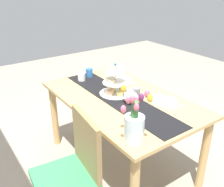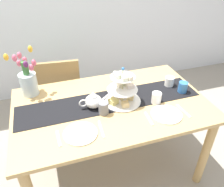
{
  "view_description": "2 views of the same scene",
  "coord_description": "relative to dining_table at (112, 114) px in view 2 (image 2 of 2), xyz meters",
  "views": [
    {
      "loc": [
        -1.72,
        1.31,
        1.79
      ],
      "look_at": [
        0.05,
        0.06,
        0.79
      ],
      "focal_mm": 41.2,
      "sensor_mm": 36.0,
      "label": 1
    },
    {
      "loc": [
        -0.45,
        -1.39,
        1.83
      ],
      "look_at": [
        0.01,
        0.01,
        0.85
      ],
      "focal_mm": 36.45,
      "sensor_mm": 36.0,
      "label": 2
    }
  ],
  "objects": [
    {
      "name": "ground_plane",
      "position": [
        0.0,
        0.0,
        -0.65
      ],
      "size": [
        8.0,
        8.0,
        0.0
      ],
      "primitive_type": "plane",
      "color": "gray"
    },
    {
      "name": "dining_table",
      "position": [
        0.0,
        0.0,
        0.0
      ],
      "size": [
        1.53,
        0.93,
        0.76
      ],
      "color": "tan",
      "rests_on": "ground_plane"
    },
    {
      "name": "chair_left",
      "position": [
        -0.35,
        0.69,
        -0.15
      ],
      "size": [
        0.46,
        0.46,
        0.91
      ],
      "color": "olive",
      "rests_on": "ground_plane"
    },
    {
      "name": "table_runner",
      "position": [
        0.0,
        0.03,
        0.11
      ],
      "size": [
        1.48,
        0.3,
        0.0
      ],
      "primitive_type": "cube",
      "color": "black",
      "rests_on": "dining_table"
    },
    {
      "name": "tiered_cake_stand",
      "position": [
        0.09,
        -0.0,
        0.21
      ],
      "size": [
        0.3,
        0.3,
        0.3
      ],
      "color": "beige",
      "rests_on": "table_runner"
    },
    {
      "name": "teapot",
      "position": [
        -0.15,
        0.0,
        0.17
      ],
      "size": [
        0.24,
        0.13,
        0.14
      ],
      "color": "white",
      "rests_on": "table_runner"
    },
    {
      "name": "tulip_vase",
      "position": [
        -0.61,
        0.35,
        0.24
      ],
      "size": [
        0.22,
        0.19,
        0.4
      ],
      "color": "silver",
      "rests_on": "dining_table"
    },
    {
      "name": "cream_jug",
      "position": [
        0.57,
        0.1,
        0.15
      ],
      "size": [
        0.08,
        0.08,
        0.08
      ],
      "primitive_type": "cylinder",
      "color": "white",
      "rests_on": "dining_table"
    },
    {
      "name": "dinner_plate_left",
      "position": [
        -0.31,
        -0.26,
        0.12
      ],
      "size": [
        0.23,
        0.23,
        0.01
      ],
      "primitive_type": "cylinder",
      "color": "white",
      "rests_on": "dining_table"
    },
    {
      "name": "fork_left",
      "position": [
        -0.45,
        -0.26,
        0.11
      ],
      "size": [
        0.02,
        0.15,
        0.01
      ],
      "primitive_type": "cube",
      "rotation": [
        0.0,
        0.0,
        0.03
      ],
      "color": "silver",
      "rests_on": "dining_table"
    },
    {
      "name": "knife_left",
      "position": [
        -0.16,
        -0.26,
        0.11
      ],
      "size": [
        0.02,
        0.17,
        0.01
      ],
      "primitive_type": "cube",
      "rotation": [
        0.0,
        0.0,
        -0.06
      ],
      "color": "silver",
      "rests_on": "dining_table"
    },
    {
      "name": "dinner_plate_right",
      "position": [
        0.34,
        -0.26,
        0.12
      ],
      "size": [
        0.23,
        0.23,
        0.01
      ],
      "primitive_type": "cylinder",
      "color": "white",
      "rests_on": "dining_table"
    },
    {
      "name": "fork_right",
      "position": [
        0.2,
        -0.26,
        0.11
      ],
      "size": [
        0.02,
        0.15,
        0.01
      ],
      "primitive_type": "cube",
      "rotation": [
        0.0,
        0.0,
        -0.06
      ],
      "color": "silver",
      "rests_on": "dining_table"
    },
    {
      "name": "knife_right",
      "position": [
        0.49,
        -0.26,
        0.11
      ],
      "size": [
        0.03,
        0.17,
        0.01
      ],
      "primitive_type": "cube",
      "rotation": [
        0.0,
        0.0,
        0.09
      ],
      "color": "silver",
      "rests_on": "dining_table"
    },
    {
      "name": "mug_grey",
      "position": [
        -0.1,
        -0.1,
        0.16
      ],
      "size": [
        0.08,
        0.08,
        0.09
      ],
      "primitive_type": "cylinder",
      "color": "slate",
      "rests_on": "table_runner"
    },
    {
      "name": "mug_white_text",
      "position": [
        0.34,
        -0.1,
        0.16
      ],
      "size": [
        0.08,
        0.08,
        0.09
      ],
      "primitive_type": "cylinder",
      "color": "white",
      "rests_on": "dining_table"
    },
    {
      "name": "mug_orange",
      "position": [
        0.62,
        -0.03,
        0.16
      ],
      "size": [
        0.08,
        0.08,
        0.09
      ],
      "primitive_type": "cylinder",
      "color": "#3370B7",
      "rests_on": "dining_table"
    }
  ]
}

